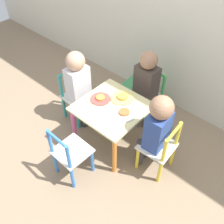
{
  "coord_description": "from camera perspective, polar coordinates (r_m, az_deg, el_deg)",
  "views": [
    {
      "loc": [
        1.05,
        -1.18,
        1.91
      ],
      "look_at": [
        0.0,
        0.0,
        0.37
      ],
      "focal_mm": 42.0,
      "sensor_mm": 36.0,
      "label": 1
    }
  ],
  "objects": [
    {
      "name": "plate_back",
      "position": [
        2.23,
        2.24,
        3.12
      ],
      "size": [
        0.2,
        0.2,
        0.03
      ],
      "color": "#EADB66",
      "rests_on": "kids_table"
    },
    {
      "name": "chair_yellow",
      "position": [
        2.13,
        10.3,
        -7.81
      ],
      "size": [
        0.28,
        0.28,
        0.52
      ],
      "rotation": [
        0.0,
        0.0,
        -1.51
      ],
      "color": "silver",
      "rests_on": "ground_plane"
    },
    {
      "name": "ground_plane",
      "position": [
        2.48,
        -0.0,
        -6.16
      ],
      "size": [
        6.0,
        6.0,
        0.0
      ],
      "primitive_type": "plane",
      "color": "#8C755B"
    },
    {
      "name": "storage_bin",
      "position": [
        2.88,
        5.21,
        4.43
      ],
      "size": [
        0.3,
        0.26,
        0.15
      ],
      "color": "#3D8E56",
      "rests_on": "ground_plane"
    },
    {
      "name": "plate_left",
      "position": [
        2.22,
        -2.53,
        2.94
      ],
      "size": [
        0.17,
        0.17,
        0.03
      ],
      "color": "#E54C47",
      "rests_on": "kids_table"
    },
    {
      "name": "child_left",
      "position": [
        2.39,
        -7.23,
        6.44
      ],
      "size": [
        0.22,
        0.21,
        0.76
      ],
      "rotation": [
        0.0,
        0.0,
        1.52
      ],
      "color": "#38383D",
      "rests_on": "ground_plane"
    },
    {
      "name": "chair_teal",
      "position": [
        2.56,
        -7.69,
        3.36
      ],
      "size": [
        0.27,
        0.27,
        0.52
      ],
      "rotation": [
        0.0,
        0.0,
        1.52
      ],
      "color": "silver",
      "rests_on": "ground_plane"
    },
    {
      "name": "kids_table",
      "position": [
        2.21,
        -0.0,
        -0.06
      ],
      "size": [
        0.54,
        0.54,
        0.44
      ],
      "color": "beige",
      "rests_on": "ground_plane"
    },
    {
      "name": "chair_green",
      "position": [
        2.55,
        7.71,
        3.35
      ],
      "size": [
        0.28,
        0.28,
        0.52
      ],
      "rotation": [
        0.0,
        0.0,
        -0.07
      ],
      "color": "silver",
      "rests_on": "ground_plane"
    },
    {
      "name": "child_back",
      "position": [
        2.39,
        7.22,
        6.26
      ],
      "size": [
        0.21,
        0.22,
        0.76
      ],
      "rotation": [
        0.0,
        0.0,
        -0.07
      ],
      "color": "#7A6B5B",
      "rests_on": "ground_plane"
    },
    {
      "name": "chair_blue",
      "position": [
        2.09,
        -9.14,
        -9.01
      ],
      "size": [
        0.27,
        0.27,
        0.52
      ],
      "rotation": [
        0.0,
        0.0,
        -3.17
      ],
      "color": "silver",
      "rests_on": "ground_plane"
    },
    {
      "name": "plate_right",
      "position": [
        2.09,
        2.68,
        -0.21
      ],
      "size": [
        0.2,
        0.2,
        0.03
      ],
      "color": "white",
      "rests_on": "kids_table"
    },
    {
      "name": "child_right",
      "position": [
        1.99,
        9.6,
        -3.25
      ],
      "size": [
        0.23,
        0.21,
        0.76
      ],
      "rotation": [
        0.0,
        0.0,
        -1.51
      ],
      "color": "#38383D",
      "rests_on": "ground_plane"
    }
  ]
}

